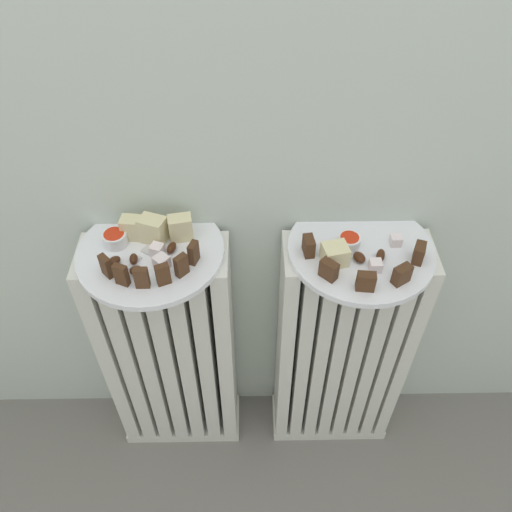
% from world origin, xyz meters
% --- Properties ---
extents(radiator_left, '(0.30, 0.12, 0.65)m').
position_xyz_m(radiator_left, '(-0.19, 0.28, 0.32)').
color(radiator_left, silver).
rests_on(radiator_left, ground_plane).
extents(radiator_right, '(0.30, 0.12, 0.65)m').
position_xyz_m(radiator_right, '(0.19, 0.28, 0.32)').
color(radiator_right, silver).
rests_on(radiator_right, ground_plane).
extents(plate_left, '(0.27, 0.27, 0.01)m').
position_xyz_m(plate_left, '(-0.19, 0.28, 0.66)').
color(plate_left, white).
rests_on(plate_left, radiator_left).
extents(plate_right, '(0.27, 0.27, 0.01)m').
position_xyz_m(plate_right, '(0.19, 0.28, 0.66)').
color(plate_right, white).
rests_on(plate_right, radiator_right).
extents(dark_cake_slice_left_0, '(0.03, 0.03, 0.04)m').
position_xyz_m(dark_cake_slice_left_0, '(-0.26, 0.22, 0.69)').
color(dark_cake_slice_left_0, '#472B19').
rests_on(dark_cake_slice_left_0, plate_left).
extents(dark_cake_slice_left_1, '(0.03, 0.02, 0.04)m').
position_xyz_m(dark_cake_slice_left_1, '(-0.23, 0.20, 0.69)').
color(dark_cake_slice_left_1, '#472B19').
rests_on(dark_cake_slice_left_1, plate_left).
extents(dark_cake_slice_left_2, '(0.02, 0.01, 0.04)m').
position_xyz_m(dark_cake_slice_left_2, '(-0.19, 0.19, 0.69)').
color(dark_cake_slice_left_2, '#472B19').
rests_on(dark_cake_slice_left_2, plate_left).
extents(dark_cake_slice_left_3, '(0.03, 0.02, 0.04)m').
position_xyz_m(dark_cake_slice_left_3, '(-0.16, 0.20, 0.69)').
color(dark_cake_slice_left_3, '#472B19').
rests_on(dark_cake_slice_left_3, plate_left).
extents(dark_cake_slice_left_4, '(0.03, 0.03, 0.04)m').
position_xyz_m(dark_cake_slice_left_4, '(-0.13, 0.22, 0.69)').
color(dark_cake_slice_left_4, '#472B19').
rests_on(dark_cake_slice_left_4, plate_left).
extents(dark_cake_slice_left_5, '(0.02, 0.03, 0.04)m').
position_xyz_m(dark_cake_slice_left_5, '(-0.11, 0.25, 0.69)').
color(dark_cake_slice_left_5, '#472B19').
rests_on(dark_cake_slice_left_5, plate_left).
extents(marble_cake_slice_left_0, '(0.04, 0.03, 0.04)m').
position_xyz_m(marble_cake_slice_left_0, '(-0.23, 0.32, 0.69)').
color(marble_cake_slice_left_0, beige).
rests_on(marble_cake_slice_left_0, plate_left).
extents(marble_cake_slice_left_1, '(0.06, 0.05, 0.05)m').
position_xyz_m(marble_cake_slice_left_1, '(-0.19, 0.31, 0.69)').
color(marble_cake_slice_left_1, beige).
rests_on(marble_cake_slice_left_1, plate_left).
extents(marble_cake_slice_left_2, '(0.05, 0.04, 0.05)m').
position_xyz_m(marble_cake_slice_left_2, '(-0.14, 0.31, 0.69)').
color(marble_cake_slice_left_2, beige).
rests_on(marble_cake_slice_left_2, plate_left).
extents(turkish_delight_left_0, '(0.03, 0.03, 0.02)m').
position_xyz_m(turkish_delight_left_0, '(-0.18, 0.27, 0.68)').
color(turkish_delight_left_0, white).
rests_on(turkish_delight_left_0, plate_left).
extents(turkish_delight_left_1, '(0.03, 0.03, 0.02)m').
position_xyz_m(turkish_delight_left_1, '(-0.17, 0.24, 0.68)').
color(turkish_delight_left_1, white).
rests_on(turkish_delight_left_1, plate_left).
extents(medjool_date_left_0, '(0.03, 0.03, 0.01)m').
position_xyz_m(medjool_date_left_0, '(-0.25, 0.24, 0.67)').
color(medjool_date_left_0, '#3D1E0F').
rests_on(medjool_date_left_0, plate_left).
extents(medjool_date_left_1, '(0.03, 0.02, 0.02)m').
position_xyz_m(medjool_date_left_1, '(-0.21, 0.22, 0.67)').
color(medjool_date_left_1, '#3D1E0F').
rests_on(medjool_date_left_1, plate_left).
extents(medjool_date_left_2, '(0.02, 0.03, 0.02)m').
position_xyz_m(medjool_date_left_2, '(-0.22, 0.25, 0.67)').
color(medjool_date_left_2, '#3D1E0F').
rests_on(medjool_date_left_2, plate_left).
extents(medjool_date_left_3, '(0.02, 0.03, 0.02)m').
position_xyz_m(medjool_date_left_3, '(-0.15, 0.28, 0.67)').
color(medjool_date_left_3, '#3D1E0F').
rests_on(medjool_date_left_3, plate_left).
extents(jam_bowl_left, '(0.05, 0.05, 0.03)m').
position_xyz_m(jam_bowl_left, '(-0.26, 0.30, 0.68)').
color(jam_bowl_left, white).
rests_on(jam_bowl_left, plate_left).
extents(dark_cake_slice_right_0, '(0.02, 0.03, 0.04)m').
position_xyz_m(dark_cake_slice_right_0, '(0.09, 0.27, 0.68)').
color(dark_cake_slice_right_0, '#472B19').
rests_on(dark_cake_slice_right_0, plate_right).
extents(dark_cake_slice_right_1, '(0.03, 0.03, 0.04)m').
position_xyz_m(dark_cake_slice_right_1, '(0.12, 0.21, 0.68)').
color(dark_cake_slice_right_1, '#472B19').
rests_on(dark_cake_slice_right_1, plate_right).
extents(dark_cake_slice_right_2, '(0.03, 0.02, 0.04)m').
position_xyz_m(dark_cake_slice_right_2, '(0.18, 0.18, 0.68)').
color(dark_cake_slice_right_2, '#472B19').
rests_on(dark_cake_slice_right_2, plate_right).
extents(dark_cake_slice_right_3, '(0.04, 0.03, 0.04)m').
position_xyz_m(dark_cake_slice_right_3, '(0.25, 0.19, 0.68)').
color(dark_cake_slice_right_3, '#472B19').
rests_on(dark_cake_slice_right_3, plate_right).
extents(dark_cake_slice_right_4, '(0.03, 0.04, 0.04)m').
position_xyz_m(dark_cake_slice_right_4, '(0.29, 0.25, 0.68)').
color(dark_cake_slice_right_4, '#472B19').
rests_on(dark_cake_slice_right_4, plate_right).
extents(marble_cake_slice_right_0, '(0.05, 0.05, 0.04)m').
position_xyz_m(marble_cake_slice_right_0, '(0.14, 0.24, 0.68)').
color(marble_cake_slice_right_0, beige).
rests_on(marble_cake_slice_right_0, plate_right).
extents(turkish_delight_right_0, '(0.02, 0.02, 0.02)m').
position_xyz_m(turkish_delight_right_0, '(0.26, 0.29, 0.67)').
color(turkish_delight_right_0, white).
rests_on(turkish_delight_right_0, plate_right).
extents(turkish_delight_right_1, '(0.02, 0.02, 0.02)m').
position_xyz_m(turkish_delight_right_1, '(0.21, 0.22, 0.68)').
color(turkish_delight_right_1, white).
rests_on(turkish_delight_right_1, plate_right).
extents(medjool_date_right_0, '(0.02, 0.03, 0.02)m').
position_xyz_m(medjool_date_right_0, '(0.22, 0.25, 0.67)').
color(medjool_date_right_0, '#3D1E0F').
rests_on(medjool_date_right_0, plate_right).
extents(medjool_date_right_1, '(0.03, 0.03, 0.01)m').
position_xyz_m(medjool_date_right_1, '(0.18, 0.25, 0.67)').
color(medjool_date_right_1, '#3D1E0F').
rests_on(medjool_date_right_1, plate_right).
extents(jam_bowl_right, '(0.04, 0.04, 0.02)m').
position_xyz_m(jam_bowl_right, '(0.17, 0.28, 0.68)').
color(jam_bowl_right, white).
rests_on(jam_bowl_right, plate_right).
extents(fork, '(0.06, 0.08, 0.00)m').
position_xyz_m(fork, '(-0.21, 0.26, 0.67)').
color(fork, silver).
rests_on(fork, plate_left).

